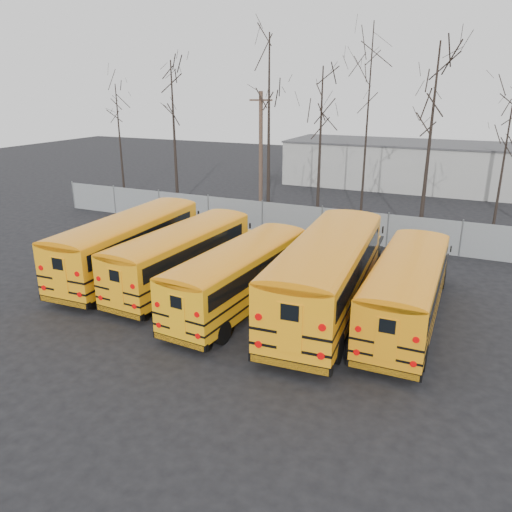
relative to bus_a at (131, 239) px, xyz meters
The scene contains 16 objects.
ground 7.32m from the bus_a, 18.10° to the right, with size 120.00×120.00×0.00m, color black.
fence 11.92m from the bus_a, 55.45° to the left, with size 40.00×0.04×2.00m, color gray.
distant_building 31.05m from the bus_a, 73.64° to the left, with size 22.00×8.00×4.00m, color #A0A09C.
bus_a is the anchor object (origin of this frame).
bus_b 3.17m from the bus_a, ahead, with size 2.95×10.37×2.87m.
bus_c 6.87m from the bus_a, 10.93° to the right, with size 3.05×10.11×2.79m.
bus_d 10.21m from the bus_a, ahead, with size 3.56×12.23×3.38m.
bus_e 13.31m from the bus_a, ahead, with size 2.48×10.30×2.87m.
utility_pole_left 13.24m from the bus_a, 84.55° to the left, with size 1.52×0.55×8.70m.
tree_0 19.16m from the bus_a, 130.03° to the left, with size 0.26×0.26×9.19m, color black.
tree_1 15.83m from the bus_a, 114.91° to the left, with size 0.26×0.26×10.83m, color black.
tree_2 13.64m from the bus_a, 81.72° to the left, with size 0.26×0.26×12.25m, color black.
tree_3 14.47m from the bus_a, 67.33° to the left, with size 0.26×0.26×10.21m, color black.
tree_4 17.56m from the bus_a, 61.91° to the left, with size 0.26×0.26×12.86m, color black.
tree_5 17.28m from the bus_a, 42.76° to the left, with size 0.26×0.26×11.31m, color black.
tree_6 21.12m from the bus_a, 38.68° to the left, with size 0.26×0.26×9.24m, color black.
Camera 1 is at (8.70, -16.64, 8.95)m, focal length 35.00 mm.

